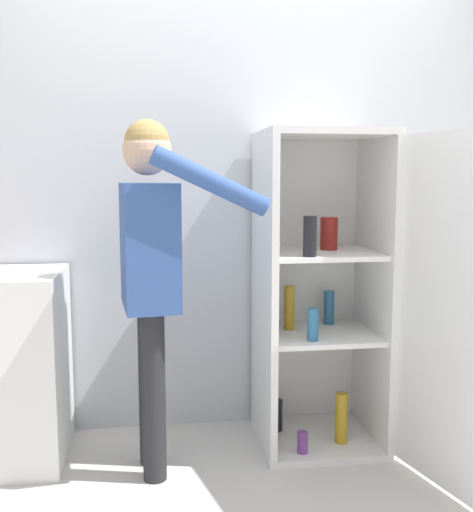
% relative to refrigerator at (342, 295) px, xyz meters
% --- Properties ---
extents(ground_plane, '(12.00, 12.00, 0.00)m').
position_rel_refrigerator_xyz_m(ground_plane, '(-0.48, -0.55, -0.80)').
color(ground_plane, beige).
extents(wall_back, '(7.00, 0.06, 2.55)m').
position_rel_refrigerator_xyz_m(wall_back, '(-0.48, 0.43, 0.48)').
color(wall_back, silver).
rests_on(wall_back, ground_plane).
extents(refrigerator, '(0.81, 1.18, 1.61)m').
position_rel_refrigerator_xyz_m(refrigerator, '(0.00, 0.00, 0.00)').
color(refrigerator, white).
rests_on(refrigerator, ground_plane).
extents(person, '(0.66, 0.55, 1.64)m').
position_rel_refrigerator_xyz_m(person, '(-0.94, -0.12, 0.25)').
color(person, '#262628').
rests_on(person, ground_plane).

